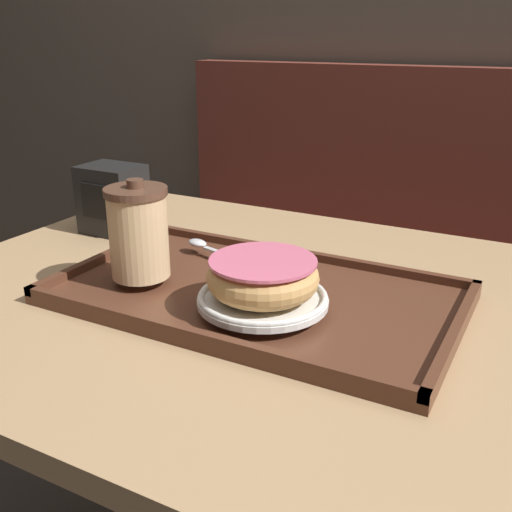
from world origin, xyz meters
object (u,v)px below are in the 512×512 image
(donut_chocolate_glazed, at_px, (264,277))
(spoon, at_px, (207,247))
(coffee_cup_front, at_px, (138,232))
(napkin_dispenser, at_px, (113,199))

(donut_chocolate_glazed, xyz_separation_m, spoon, (-0.17, 0.13, -0.03))
(coffee_cup_front, xyz_separation_m, donut_chocolate_glazed, (0.19, -0.00, -0.03))
(coffee_cup_front, bearing_deg, spoon, 79.23)
(coffee_cup_front, distance_m, spoon, 0.14)
(coffee_cup_front, relative_size, donut_chocolate_glazed, 0.98)
(coffee_cup_front, relative_size, spoon, 0.91)
(donut_chocolate_glazed, xyz_separation_m, napkin_dispenser, (-0.40, 0.19, 0.00))
(coffee_cup_front, height_order, donut_chocolate_glazed, coffee_cup_front)
(coffee_cup_front, distance_m, donut_chocolate_glazed, 0.19)
(spoon, relative_size, napkin_dispenser, 1.24)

